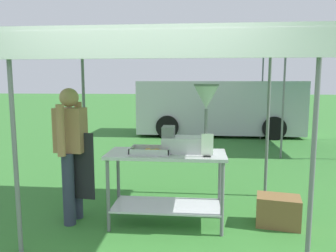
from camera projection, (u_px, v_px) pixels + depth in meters
name	position (u px, v px, depth m)	size (l,w,h in m)	color
ground_plane	(176.00, 145.00, 8.67)	(70.00, 70.00, 0.00)	#33702D
stall_canopy	(167.00, 47.00, 3.71)	(2.92, 2.11, 2.16)	slate
donut_cart	(166.00, 173.00, 3.81)	(1.37, 0.58, 0.87)	#B7B7BC
donut_tray	(150.00, 151.00, 3.75)	(0.45, 0.30, 0.07)	#B7B7BC
donut_fryer	(193.00, 125.00, 3.76)	(0.64, 0.28, 0.79)	#B7B7BC
menu_sign	(207.00, 147.00, 3.56)	(0.13, 0.05, 0.25)	black
vendor	(72.00, 148.00, 3.87)	(0.46, 0.54, 1.61)	#2D3347
supply_crate	(278.00, 211.00, 3.84)	(0.54, 0.40, 0.35)	brown
van_silver	(219.00, 107.00, 10.48)	(5.01, 2.12, 1.69)	#BCBCC1
neighbour_tent	(327.00, 52.00, 7.98)	(2.75, 2.65, 2.47)	slate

